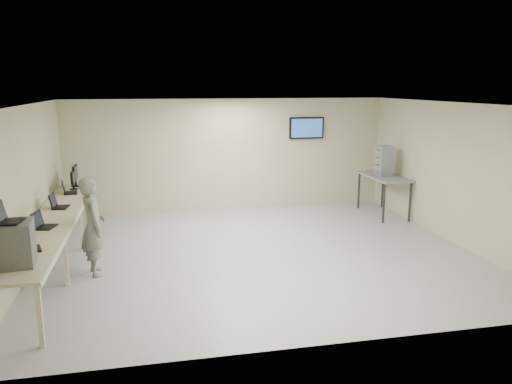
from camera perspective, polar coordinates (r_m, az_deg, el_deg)
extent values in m
cube|color=#ACACAC|center=(9.54, 0.25, -7.01)|extent=(8.00, 7.00, 0.01)
cube|color=white|center=(9.02, 0.26, 10.03)|extent=(8.00, 7.00, 0.01)
cube|color=#B4B096|center=(12.58, -3.09, 4.23)|extent=(8.00, 0.01, 2.80)
cube|color=#B4B096|center=(5.90, 7.42, -5.08)|extent=(8.00, 0.01, 2.80)
cube|color=#B4B096|center=(9.23, -24.83, 0.18)|extent=(0.01, 7.00, 2.80)
cube|color=#B4B096|center=(10.74, 21.63, 2.01)|extent=(0.01, 7.00, 2.80)
cube|color=#2C2C2C|center=(12.94, 5.75, 7.31)|extent=(0.15, 0.04, 0.15)
cube|color=black|center=(12.90, 5.80, 7.29)|extent=(0.90, 0.06, 0.55)
cube|color=#2B499C|center=(12.87, 5.85, 7.28)|extent=(0.82, 0.01, 0.47)
cube|color=beige|center=(9.26, -22.13, -2.86)|extent=(0.75, 6.00, 0.04)
cube|color=beige|center=(9.20, -19.82, -2.96)|extent=(0.02, 6.00, 0.06)
cube|color=beige|center=(6.70, -23.49, -12.75)|extent=(0.06, 0.06, 0.86)
cube|color=beige|center=(8.60, -24.90, -7.35)|extent=(0.06, 0.06, 0.86)
cube|color=beige|center=(8.48, -20.92, -7.28)|extent=(0.06, 0.06, 0.86)
cube|color=beige|center=(10.28, -22.72, -4.06)|extent=(0.06, 0.06, 0.86)
cube|color=beige|center=(10.18, -19.40, -3.95)|extent=(0.06, 0.06, 0.86)
cube|color=beige|center=(12.14, -21.06, -1.53)|extent=(0.06, 0.06, 0.86)
cube|color=beige|center=(12.06, -18.25, -1.42)|extent=(0.06, 0.06, 0.86)
cube|color=slate|center=(7.01, -25.97, -5.34)|extent=(0.52, 0.58, 0.56)
cube|color=black|center=(6.93, -26.19, -3.06)|extent=(0.28, 0.37, 0.02)
cube|color=black|center=(6.93, -27.18, -2.01)|extent=(0.07, 0.29, 0.21)
cube|color=black|center=(7.61, -24.30, -5.98)|extent=(0.33, 0.39, 0.02)
cube|color=black|center=(7.60, -25.28, -5.05)|extent=(0.15, 0.32, 0.24)
cube|color=black|center=(7.59, -25.18, -5.05)|extent=(0.12, 0.28, 0.20)
cube|color=black|center=(8.66, -22.85, -3.71)|extent=(0.33, 0.40, 0.02)
cube|color=black|center=(8.65, -23.73, -2.88)|extent=(0.15, 0.33, 0.25)
cube|color=black|center=(8.65, -23.64, -2.87)|extent=(0.12, 0.29, 0.21)
cube|color=black|center=(9.92, -21.41, -1.65)|extent=(0.29, 0.38, 0.02)
cube|color=black|center=(9.91, -22.20, -0.90)|extent=(0.10, 0.34, 0.25)
cube|color=black|center=(9.91, -22.11, -0.89)|extent=(0.08, 0.30, 0.21)
cube|color=black|center=(11.17, -20.43, -0.09)|extent=(0.32, 0.40, 0.02)
cube|color=black|center=(11.16, -21.16, 0.61)|extent=(0.12, 0.35, 0.26)
cube|color=black|center=(11.16, -21.08, 0.61)|extent=(0.09, 0.31, 0.22)
cylinder|color=black|center=(11.58, -20.10, 0.32)|extent=(0.18, 0.18, 0.01)
cube|color=black|center=(11.56, -20.13, 0.71)|extent=(0.04, 0.03, 0.15)
cube|color=black|center=(11.53, -20.20, 1.59)|extent=(0.05, 0.41, 0.27)
cube|color=black|center=(11.52, -20.07, 1.60)|extent=(0.00, 0.37, 0.23)
cylinder|color=black|center=(11.90, -19.88, 0.65)|extent=(0.21, 0.21, 0.02)
cube|color=black|center=(11.88, -19.92, 1.09)|extent=(0.04, 0.03, 0.17)
cube|color=black|center=(11.84, -19.99, 2.10)|extent=(0.05, 0.48, 0.32)
cube|color=black|center=(11.84, -19.85, 2.11)|extent=(0.00, 0.43, 0.27)
imported|color=slate|center=(8.73, -18.13, -3.74)|extent=(0.55, 0.69, 1.67)
cube|color=gray|center=(12.49, 14.45, 1.72)|extent=(0.76, 1.62, 0.04)
cube|color=#2C2C2C|center=(11.82, 14.40, -1.27)|extent=(0.04, 0.04, 0.93)
cube|color=#2C2C2C|center=(13.08, 11.68, 0.14)|extent=(0.04, 0.04, 0.93)
cube|color=#2C2C2C|center=(12.12, 17.19, -1.10)|extent=(0.04, 0.04, 0.93)
cube|color=#2C2C2C|center=(13.35, 14.27, 0.26)|extent=(0.04, 0.04, 0.93)
cube|color=gray|center=(12.46, 14.39, 2.22)|extent=(0.34, 0.38, 0.18)
cube|color=gray|center=(12.43, 14.43, 3.04)|extent=(0.34, 0.38, 0.18)
cube|color=gray|center=(12.41, 14.48, 3.86)|extent=(0.34, 0.38, 0.18)
cube|color=gray|center=(12.38, 14.52, 4.68)|extent=(0.34, 0.38, 0.18)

